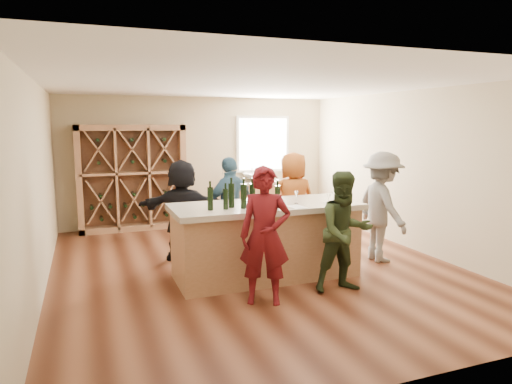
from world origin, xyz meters
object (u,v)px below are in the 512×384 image
object	(u,v)px
wine_bottle_b	(226,199)
person_far_mid	(231,206)
sink	(255,177)
person_far_right	(293,201)
wine_bottle_c	(231,196)
person_near_right	(345,232)
wine_bottle_f	(277,196)
person_near_left	(265,236)
tasting_counter_base	(266,243)
wine_bottle_e	(252,195)
person_server	(382,207)
wine_bottle_d	(244,196)
wine_bottle_a	(210,199)
person_far_left	(183,210)
wine_rack	(132,178)

from	to	relation	value
wine_bottle_b	person_far_mid	xyz separation A→B (m)	(0.54, 1.50, -0.38)
sink	wine_bottle_b	size ratio (longest dim) A/B	1.97
person_far_right	person_far_mid	bearing A→B (deg)	-2.66
wine_bottle_c	person_far_right	world-z (taller)	person_far_right
person_near_right	wine_bottle_f	bearing A→B (deg)	142.35
wine_bottle_b	person_near_left	xyz separation A→B (m)	(0.28, -0.72, -0.36)
tasting_counter_base	wine_bottle_e	world-z (taller)	wine_bottle_e
person_near_left	person_far_right	distance (m)	2.57
wine_bottle_e	person_server	distance (m)	2.37
wine_bottle_e	person_near_right	bearing A→B (deg)	-35.61
wine_bottle_e	person_far_mid	distance (m)	1.54
wine_bottle_c	wine_bottle_d	distance (m)	0.18
wine_bottle_d	person_near_right	world-z (taller)	person_near_right
person_near_right	person_server	size ratio (longest dim) A/B	0.90
wine_bottle_f	wine_bottle_e	bearing A→B (deg)	159.97
person_near_left	person_far_right	world-z (taller)	person_far_right
wine_bottle_a	person_server	distance (m)	2.96
person_near_left	person_far_mid	distance (m)	2.24
person_near_right	wine_bottle_b	bearing A→B (deg)	156.87
person_far_right	wine_bottle_f	bearing A→B (deg)	58.30
person_near_left	person_far_right	bearing A→B (deg)	80.74
sink	person_near_left	bearing A→B (deg)	-109.01
person_far_left	tasting_counter_base	bearing A→B (deg)	149.07
person_near_left	wine_rack	bearing A→B (deg)	127.05
wine_bottle_e	person_far_left	world-z (taller)	person_far_left
sink	person_far_mid	xyz separation A→B (m)	(-1.33, -2.38, -0.18)
person_near_right	person_far_right	xyz separation A→B (m)	(0.26, 2.15, 0.06)
wine_bottle_c	person_near_right	xyz separation A→B (m)	(1.31, -0.81, -0.44)
person_far_mid	person_near_right	bearing A→B (deg)	91.03
person_server	person_far_right	distance (m)	1.56
wine_bottle_d	person_server	bearing A→B (deg)	6.87
wine_bottle_d	person_far_left	size ratio (longest dim) A/B	0.20
wine_bottle_a	wine_bottle_e	xyz separation A→B (m)	(0.60, 0.01, 0.01)
person_near_right	wine_bottle_f	size ratio (longest dim) A/B	5.37
person_far_mid	person_far_left	size ratio (longest dim) A/B	1.01
sink	person_far_left	world-z (taller)	person_far_left
wine_bottle_a	person_near_left	distance (m)	0.96
person_far_left	person_far_mid	bearing A→B (deg)	-156.04
person_near_left	person_server	bearing A→B (deg)	45.90
wine_bottle_a	person_server	bearing A→B (deg)	5.15
tasting_counter_base	person_far_left	distance (m)	1.62
wine_bottle_b	person_server	distance (m)	2.75
wine_rack	wine_bottle_d	size ratio (longest dim) A/B	6.58
person_near_right	person_far_mid	bearing A→B (deg)	115.24
person_far_mid	wine_bottle_f	size ratio (longest dim) A/B	5.57
wine_bottle_b	wine_bottle_c	xyz separation A→B (m)	(0.11, 0.10, 0.03)
person_far_right	wine_bottle_f	world-z (taller)	person_far_right
wine_bottle_c	person_near_left	xyz separation A→B (m)	(0.17, -0.82, -0.39)
wine_bottle_c	person_server	world-z (taller)	person_server
sink	person_near_right	world-z (taller)	person_near_right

